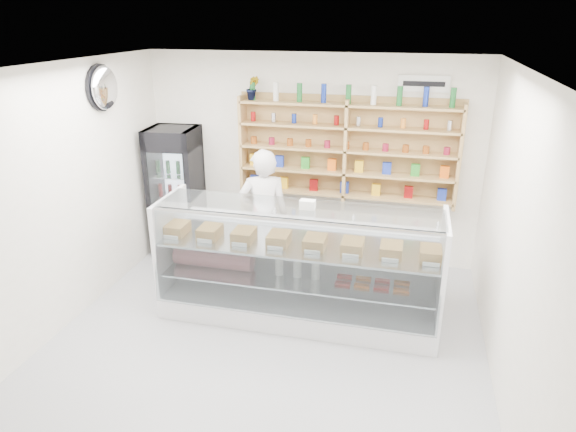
# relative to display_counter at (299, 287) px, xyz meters

# --- Properties ---
(room) EXTENTS (5.00, 5.00, 5.00)m
(room) POSITION_rel_display_counter_xyz_m (-0.22, -0.84, 1.03)
(room) COLOR #9C9CA0
(room) RESTS_ON ground
(display_counter) EXTENTS (3.08, 0.92, 1.34)m
(display_counter) POSITION_rel_display_counter_xyz_m (0.00, 0.00, 0.00)
(display_counter) COLOR white
(display_counter) RESTS_ON floor
(shop_worker) EXTENTS (0.73, 0.60, 1.73)m
(shop_worker) POSITION_rel_display_counter_xyz_m (-0.63, 0.78, 0.50)
(shop_worker) COLOR silver
(shop_worker) RESTS_ON floor
(drinks_cooler) EXTENTS (0.70, 0.68, 1.81)m
(drinks_cooler) POSITION_rel_display_counter_xyz_m (-2.07, 1.30, 0.54)
(drinks_cooler) COLOR black
(drinks_cooler) RESTS_ON floor
(wall_shelving) EXTENTS (2.84, 0.28, 1.33)m
(wall_shelving) POSITION_rel_display_counter_xyz_m (0.28, 1.50, 1.23)
(wall_shelving) COLOR #A47F4D
(wall_shelving) RESTS_ON back_wall
(potted_plant) EXTENTS (0.20, 0.17, 0.31)m
(potted_plant) POSITION_rel_display_counter_xyz_m (-0.97, 1.50, 1.98)
(potted_plant) COLOR #1E6626
(potted_plant) RESTS_ON wall_shelving
(security_mirror) EXTENTS (0.15, 0.50, 0.50)m
(security_mirror) POSITION_rel_display_counter_xyz_m (-2.39, 0.36, 2.08)
(security_mirror) COLOR silver
(security_mirror) RESTS_ON left_wall
(wall_sign) EXTENTS (0.62, 0.03, 0.20)m
(wall_sign) POSITION_rel_display_counter_xyz_m (1.18, 1.63, 2.08)
(wall_sign) COLOR white
(wall_sign) RESTS_ON back_wall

